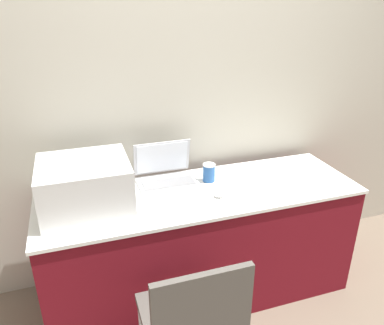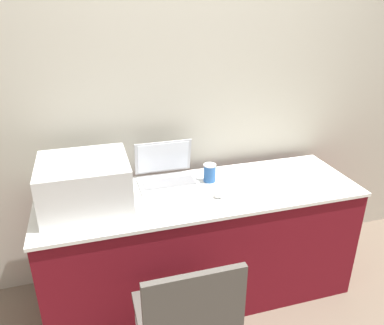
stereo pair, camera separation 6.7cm
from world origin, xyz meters
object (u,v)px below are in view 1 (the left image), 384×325
object	(u,v)px
external_keyboard	(171,201)
coffee_cup	(209,173)
mouse	(219,195)
laptop_left	(166,174)
chair	(193,321)
printer	(85,184)

from	to	relation	value
external_keyboard	coffee_cup	size ratio (longest dim) A/B	3.57
mouse	coffee_cup	bearing A→B (deg)	85.87
laptop_left	coffee_cup	world-z (taller)	laptop_left
external_keyboard	mouse	bearing A→B (deg)	-4.73
coffee_cup	mouse	distance (m)	0.22
coffee_cup	mouse	bearing A→B (deg)	-94.13
chair	coffee_cup	bearing A→B (deg)	65.11
external_keyboard	coffee_cup	world-z (taller)	coffee_cup
laptop_left	chair	world-z (taller)	laptop_left
printer	coffee_cup	xyz separation A→B (m)	(0.74, 0.09, -0.09)
printer	mouse	xyz separation A→B (m)	(0.73, -0.12, -0.13)
external_keyboard	chair	size ratio (longest dim) A/B	0.47
laptop_left	mouse	xyz separation A→B (m)	(0.24, -0.29, -0.04)
printer	external_keyboard	xyz separation A→B (m)	(0.45, -0.09, -0.13)
chair	printer	bearing A→B (deg)	117.83
mouse	chair	distance (m)	0.73
coffee_cup	mouse	world-z (taller)	coffee_cup
coffee_cup	mouse	size ratio (longest dim) A/B	1.96
laptop_left	external_keyboard	xyz separation A→B (m)	(-0.04, -0.27, -0.04)
laptop_left	external_keyboard	distance (m)	0.27
laptop_left	chair	size ratio (longest dim) A/B	0.41
mouse	chair	bearing A→B (deg)	-121.19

